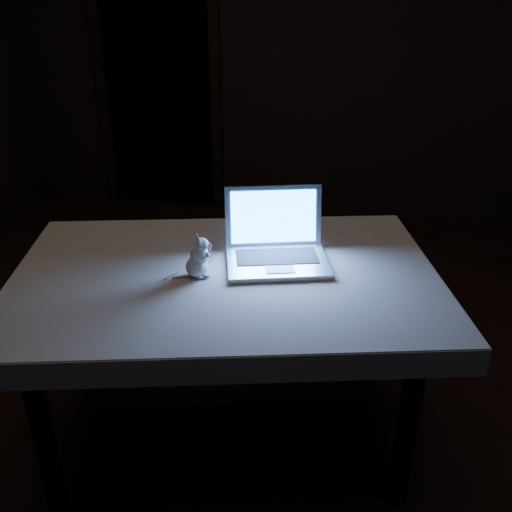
# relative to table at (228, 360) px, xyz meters

# --- Properties ---
(floor) EXTENTS (5.00, 5.00, 0.00)m
(floor) POSITION_rel_table_xyz_m (-0.11, 0.25, -0.41)
(floor) COLOR black
(floor) RESTS_ON ground
(back_wall) EXTENTS (4.50, 0.04, 2.60)m
(back_wall) POSITION_rel_table_xyz_m (-0.11, 2.75, 0.89)
(back_wall) COLOR black
(back_wall) RESTS_ON ground
(doorway) EXTENTS (1.06, 0.36, 2.13)m
(doorway) POSITION_rel_table_xyz_m (-1.21, 2.75, 0.66)
(doorway) COLOR black
(doorway) RESTS_ON back_wall
(table) EXTENTS (1.70, 1.30, 0.81)m
(table) POSITION_rel_table_xyz_m (0.00, 0.00, 0.00)
(table) COLOR black
(table) RESTS_ON floor
(tablecloth) EXTENTS (1.91, 1.61, 0.10)m
(tablecloth) POSITION_rel_table_xyz_m (-0.01, 0.06, 0.37)
(tablecloth) COLOR beige
(tablecloth) RESTS_ON table
(laptop) EXTENTS (0.47, 0.44, 0.27)m
(laptop) POSITION_rel_table_xyz_m (0.19, 0.09, 0.55)
(laptop) COLOR silver
(laptop) RESTS_ON tablecloth
(plush_mouse) EXTENTS (0.15, 0.15, 0.16)m
(plush_mouse) POSITION_rel_table_xyz_m (-0.10, -0.05, 0.50)
(plush_mouse) COLOR silver
(plush_mouse) RESTS_ON tablecloth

